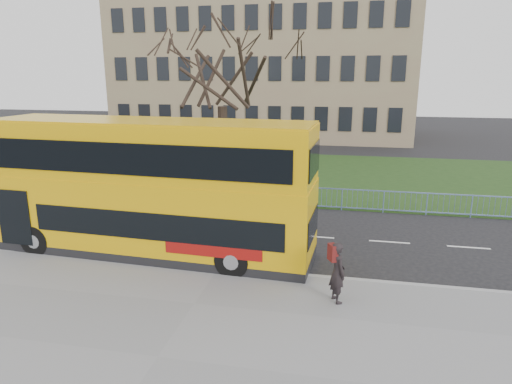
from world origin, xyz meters
TOP-DOWN VIEW (x-y plane):
  - ground at (0.00, 0.00)m, footprint 120.00×120.00m
  - pavement at (0.00, -6.75)m, footprint 80.00×10.50m
  - kerb at (0.00, -1.55)m, footprint 80.00×0.20m
  - grass_verge at (0.00, 14.30)m, footprint 80.00×15.40m
  - guard_railing at (0.00, 6.60)m, footprint 40.00×0.12m
  - bare_tree at (-3.00, 10.00)m, footprint 7.80×7.80m
  - civic_building at (-5.00, 35.00)m, footprint 30.00×15.00m
  - yellow_bus at (-2.78, -0.51)m, footprint 11.94×3.41m
  - pedestrian at (4.05, -3.15)m, footprint 0.70×0.79m

SIDE VIEW (x-z plane):
  - ground at x=0.00m, z-range 0.00..0.00m
  - grass_verge at x=0.00m, z-range 0.00..0.08m
  - pavement at x=0.00m, z-range 0.00..0.12m
  - kerb at x=0.00m, z-range 0.00..0.14m
  - guard_railing at x=0.00m, z-range 0.00..1.10m
  - pedestrian at x=4.05m, z-range 0.12..1.95m
  - yellow_bus at x=-2.78m, z-range 0.18..5.13m
  - bare_tree at x=-3.00m, z-range 0.08..11.23m
  - civic_building at x=-5.00m, z-range 0.00..14.00m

